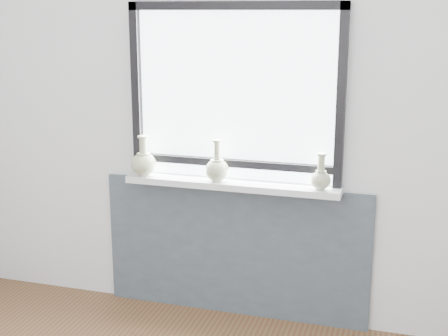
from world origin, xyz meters
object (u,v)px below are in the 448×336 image
(windowsill, at_px, (232,184))
(vase_b, at_px, (217,169))
(vase_a, at_px, (144,163))
(vase_c, at_px, (321,178))

(windowsill, relative_size, vase_b, 5.22)
(vase_a, height_order, vase_b, vase_b)
(vase_b, xyz_separation_m, vase_c, (0.62, -0.00, -0.01))
(vase_a, height_order, vase_c, vase_a)
(vase_b, bearing_deg, windowsill, 13.98)
(windowsill, height_order, vase_c, vase_c)
(windowsill, height_order, vase_b, vase_b)
(vase_a, relative_size, vase_c, 1.19)
(windowsill, distance_m, vase_a, 0.57)
(vase_b, bearing_deg, vase_a, -179.00)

